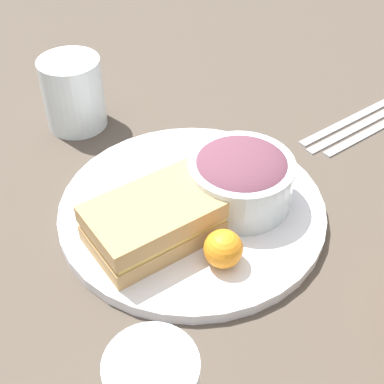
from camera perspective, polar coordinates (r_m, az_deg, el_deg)
The scene contains 10 objects.
ground_plane at distance 0.63m, azimuth -0.00°, elevation -2.31°, with size 4.00×4.00×0.00m, color #4C4238.
plate at distance 0.62m, azimuth -0.00°, elevation -1.85°, with size 0.31×0.31×0.01m, color silver.
sandwich at distance 0.57m, azimuth -3.70°, elevation -2.88°, with size 0.16×0.11×0.05m.
salad_bowl at distance 0.61m, azimuth 5.22°, elevation 1.66°, with size 0.12×0.12×0.07m.
dressing_cup at distance 0.67m, azimuth 1.41°, elevation 3.98°, with size 0.06×0.06×0.03m, color #B7B7BC.
orange_wedge at distance 0.55m, azimuth 3.35°, elevation -6.06°, with size 0.04×0.04×0.04m, color orange.
fork at distance 0.80m, azimuth 16.17°, elevation 7.26°, with size 0.18×0.01×0.01m, color #B2B2B7.
knife at distance 0.80m, azimuth 17.13°, elevation 6.64°, with size 0.19×0.01×0.01m, color #B2B2B7.
spoon at distance 0.79m, azimuth 18.11°, elevation 6.00°, with size 0.16×0.01×0.01m, color #B2B2B7.
water_glass at distance 0.76m, azimuth -12.55°, elevation 10.25°, with size 0.08×0.08×0.10m, color silver.
Camera 1 is at (0.32, 0.32, 0.44)m, focal length 50.00 mm.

